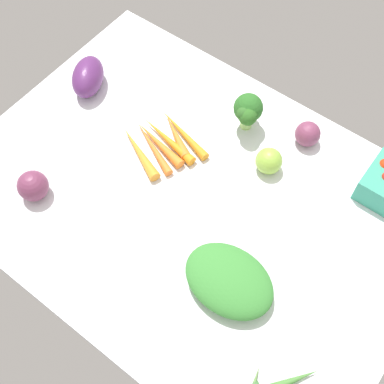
{
  "coord_description": "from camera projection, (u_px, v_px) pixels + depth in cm",
  "views": [
    {
      "loc": [
        34.44,
        -45.63,
        102.22
      ],
      "look_at": [
        0.0,
        0.0,
        4.0
      ],
      "focal_mm": 47.74,
      "sensor_mm": 36.0,
      "label": 1
    }
  ],
  "objects": [
    {
      "name": "heirloom_tomato_green",
      "position": [
        269.0,
        161.0,
        1.16
      ],
      "size": [
        6.23,
        6.23,
        6.23
      ],
      "primitive_type": "sphere",
      "color": "#90BF41",
      "rests_on": "tablecloth"
    },
    {
      "name": "red_onion_center",
      "position": [
        33.0,
        186.0,
        1.13
      ],
      "size": [
        6.98,
        6.98,
        6.98
      ],
      "primitive_type": "sphere",
      "color": "#703251",
      "rests_on": "tablecloth"
    },
    {
      "name": "red_onion_near_basket",
      "position": [
        308.0,
        134.0,
        1.2
      ],
      "size": [
        6.05,
        6.05,
        6.05
      ],
      "primitive_type": "sphere",
      "color": "#793856",
      "rests_on": "tablecloth"
    },
    {
      "name": "leafy_greens_clump",
      "position": [
        229.0,
        280.0,
        1.02
      ],
      "size": [
        19.58,
        14.76,
        5.9
      ],
      "primitive_type": "ellipsoid",
      "rotation": [
        0.0,
        0.0,
        6.26
      ],
      "color": "#398536",
      "rests_on": "tablecloth"
    },
    {
      "name": "eggplant",
      "position": [
        88.0,
        77.0,
        1.28
      ],
      "size": [
        12.67,
        14.58,
        7.61
      ],
      "primitive_type": "ellipsoid",
      "rotation": [
        0.0,
        0.0,
        2.07
      ],
      "color": "#592864",
      "rests_on": "tablecloth"
    },
    {
      "name": "broccoli_head",
      "position": [
        248.0,
        111.0,
        1.19
      ],
      "size": [
        7.44,
        8.89,
        10.35
      ],
      "color": "#A5D373",
      "rests_on": "tablecloth"
    },
    {
      "name": "tablecloth",
      "position": [
        192.0,
        199.0,
        1.16
      ],
      "size": [
        104.0,
        76.0,
        2.0
      ],
      "primitive_type": "cube",
      "color": "white",
      "rests_on": "ground"
    },
    {
      "name": "carrot_bunch",
      "position": [
        162.0,
        142.0,
        1.21
      ],
      "size": [
        21.57,
        18.68,
        2.69
      ],
      "color": "orange",
      "rests_on": "tablecloth"
    }
  ]
}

